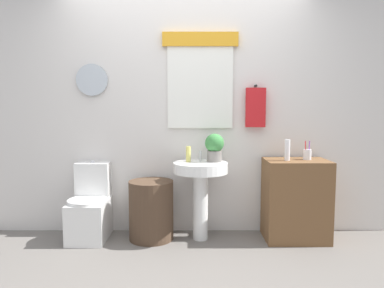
{
  "coord_description": "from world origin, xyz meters",
  "views": [
    {
      "loc": [
        0.07,
        -2.7,
        1.32
      ],
      "look_at": [
        0.08,
        0.8,
        0.96
      ],
      "focal_mm": 34.22,
      "sensor_mm": 36.0,
      "label": 1
    }
  ],
  "objects_px": {
    "pedestal_sink": "(200,181)",
    "toothbrush_cup": "(307,154)",
    "laundry_hamper": "(151,210)",
    "lotion_bottle": "(287,150)",
    "wooden_cabinet": "(295,200)",
    "toilet": "(90,210)",
    "soap_bottle": "(188,154)",
    "potted_plant": "(214,146)"
  },
  "relations": [
    {
      "from": "toilet",
      "to": "lotion_bottle",
      "type": "height_order",
      "value": "lotion_bottle"
    },
    {
      "from": "laundry_hamper",
      "to": "lotion_bottle",
      "type": "relative_size",
      "value": 2.9
    },
    {
      "from": "lotion_bottle",
      "to": "wooden_cabinet",
      "type": "bearing_deg",
      "value": 20.55
    },
    {
      "from": "laundry_hamper",
      "to": "toilet",
      "type": "bearing_deg",
      "value": 176.66
    },
    {
      "from": "soap_bottle",
      "to": "toothbrush_cup",
      "type": "relative_size",
      "value": 0.84
    },
    {
      "from": "wooden_cabinet",
      "to": "soap_bottle",
      "type": "bearing_deg",
      "value": 177.31
    },
    {
      "from": "laundry_hamper",
      "to": "wooden_cabinet",
      "type": "xyz_separation_m",
      "value": [
        1.43,
        0.0,
        0.11
      ]
    },
    {
      "from": "pedestal_sink",
      "to": "potted_plant",
      "type": "xyz_separation_m",
      "value": [
        0.14,
        0.06,
        0.34
      ]
    },
    {
      "from": "toilet",
      "to": "potted_plant",
      "type": "xyz_separation_m",
      "value": [
        1.25,
        0.02,
        0.64
      ]
    },
    {
      "from": "toilet",
      "to": "wooden_cabinet",
      "type": "distance_m",
      "value": 2.05
    },
    {
      "from": "pedestal_sink",
      "to": "potted_plant",
      "type": "bearing_deg",
      "value": 23.2
    },
    {
      "from": "pedestal_sink",
      "to": "lotion_bottle",
      "type": "height_order",
      "value": "lotion_bottle"
    },
    {
      "from": "lotion_bottle",
      "to": "laundry_hamper",
      "type": "bearing_deg",
      "value": 178.27
    },
    {
      "from": "pedestal_sink",
      "to": "toothbrush_cup",
      "type": "xyz_separation_m",
      "value": [
        1.05,
        0.02,
        0.26
      ]
    },
    {
      "from": "pedestal_sink",
      "to": "wooden_cabinet",
      "type": "height_order",
      "value": "wooden_cabinet"
    },
    {
      "from": "toilet",
      "to": "laundry_hamper",
      "type": "distance_m",
      "value": 0.62
    },
    {
      "from": "laundry_hamper",
      "to": "potted_plant",
      "type": "height_order",
      "value": "potted_plant"
    },
    {
      "from": "lotion_bottle",
      "to": "toothbrush_cup",
      "type": "height_order",
      "value": "lotion_bottle"
    },
    {
      "from": "soap_bottle",
      "to": "potted_plant",
      "type": "height_order",
      "value": "potted_plant"
    },
    {
      "from": "laundry_hamper",
      "to": "soap_bottle",
      "type": "height_order",
      "value": "soap_bottle"
    },
    {
      "from": "toilet",
      "to": "toothbrush_cup",
      "type": "bearing_deg",
      "value": -0.42
    },
    {
      "from": "laundry_hamper",
      "to": "potted_plant",
      "type": "distance_m",
      "value": 0.89
    },
    {
      "from": "lotion_bottle",
      "to": "toothbrush_cup",
      "type": "relative_size",
      "value": 1.09
    },
    {
      "from": "toilet",
      "to": "potted_plant",
      "type": "height_order",
      "value": "potted_plant"
    },
    {
      "from": "toilet",
      "to": "pedestal_sink",
      "type": "xyz_separation_m",
      "value": [
        1.11,
        -0.04,
        0.3
      ]
    },
    {
      "from": "toilet",
      "to": "laundry_hamper",
      "type": "xyz_separation_m",
      "value": [
        0.62,
        -0.04,
        0.01
      ]
    },
    {
      "from": "soap_bottle",
      "to": "lotion_bottle",
      "type": "distance_m",
      "value": 0.96
    },
    {
      "from": "pedestal_sink",
      "to": "toothbrush_cup",
      "type": "relative_size",
      "value": 4.18
    },
    {
      "from": "potted_plant",
      "to": "lotion_bottle",
      "type": "relative_size",
      "value": 1.38
    },
    {
      "from": "pedestal_sink",
      "to": "potted_plant",
      "type": "height_order",
      "value": "potted_plant"
    },
    {
      "from": "laundry_hamper",
      "to": "wooden_cabinet",
      "type": "relative_size",
      "value": 0.74
    },
    {
      "from": "laundry_hamper",
      "to": "lotion_bottle",
      "type": "xyz_separation_m",
      "value": [
        1.33,
        -0.04,
        0.61
      ]
    },
    {
      "from": "wooden_cabinet",
      "to": "potted_plant",
      "type": "bearing_deg",
      "value": 175.74
    },
    {
      "from": "pedestal_sink",
      "to": "lotion_bottle",
      "type": "xyz_separation_m",
      "value": [
        0.84,
        -0.04,
        0.31
      ]
    },
    {
      "from": "laundry_hamper",
      "to": "pedestal_sink",
      "type": "relative_size",
      "value": 0.76
    },
    {
      "from": "laundry_hamper",
      "to": "toothbrush_cup",
      "type": "xyz_separation_m",
      "value": [
        1.54,
        0.02,
        0.56
      ]
    },
    {
      "from": "laundry_hamper",
      "to": "lotion_bottle",
      "type": "height_order",
      "value": "lotion_bottle"
    },
    {
      "from": "toilet",
      "to": "soap_bottle",
      "type": "bearing_deg",
      "value": 0.82
    },
    {
      "from": "laundry_hamper",
      "to": "pedestal_sink",
      "type": "xyz_separation_m",
      "value": [
        0.49,
        0.0,
        0.3
      ]
    },
    {
      "from": "wooden_cabinet",
      "to": "potted_plant",
      "type": "distance_m",
      "value": 0.96
    },
    {
      "from": "soap_bottle",
      "to": "potted_plant",
      "type": "relative_size",
      "value": 0.55
    },
    {
      "from": "potted_plant",
      "to": "toothbrush_cup",
      "type": "distance_m",
      "value": 0.92
    }
  ]
}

